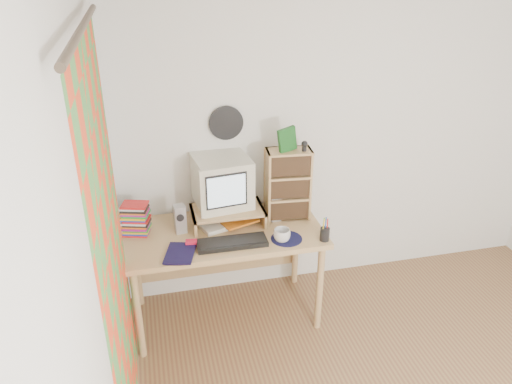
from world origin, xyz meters
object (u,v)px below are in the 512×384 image
cd_rack (288,185)px  mug (282,235)px  crt_monitor (223,184)px  diary (166,252)px  desk (223,242)px  keyboard (232,243)px  dvd_stack (136,218)px

cd_rack → mug: 0.41m
crt_monitor → diary: (-0.45, -0.36, -0.28)m
desk → cd_rack: 0.64m
crt_monitor → keyboard: (-0.01, -0.34, -0.28)m
dvd_stack → diary: bearing=-44.4°
keyboard → mug: (0.34, -0.03, 0.03)m
desk → cd_rack: bearing=3.4°
desk → keyboard: bearing=-84.4°
dvd_stack → keyboard: bearing=-9.5°
cd_rack → mug: size_ratio=4.60×
dvd_stack → cd_rack: size_ratio=0.46×
desk → crt_monitor: crt_monitor is taller
crt_monitor → diary: crt_monitor is taller
desk → dvd_stack: size_ratio=5.64×
desk → mug: (0.37, -0.29, 0.18)m
desk → crt_monitor: (0.03, 0.09, 0.43)m
mug → diary: mug is taller
keyboard → cd_rack: cd_rack is taller
desk → diary: (-0.42, -0.28, 0.16)m
desk → keyboard: size_ratio=2.94×
crt_monitor → mug: (0.33, -0.38, -0.25)m
cd_rack → dvd_stack: bearing=-175.4°
mug → diary: 0.78m
desk → dvd_stack: dvd_stack is taller
keyboard → cd_rack: (0.47, 0.29, 0.25)m
diary → dvd_stack: bearing=135.1°
desk → keyboard: (0.03, -0.26, 0.15)m
crt_monitor → dvd_stack: size_ratio=1.52×
desk → crt_monitor: bearing=69.9°
diary → desk: bearing=49.3°
cd_rack → diary: (-0.92, -0.31, -0.24)m
mug → desk: bearing=141.8°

